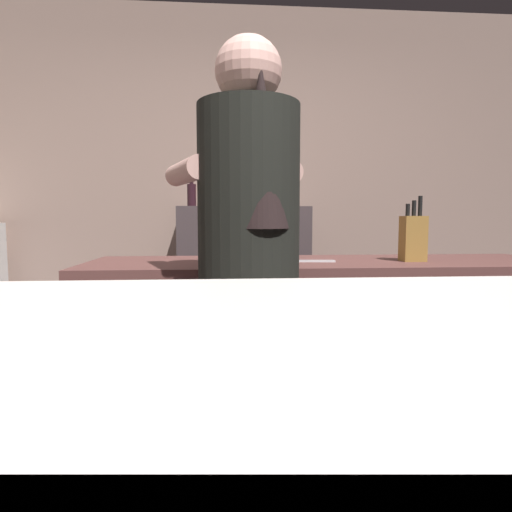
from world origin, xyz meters
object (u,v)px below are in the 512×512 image
at_px(chefs_knife, 307,261).
at_px(bottle_soy, 222,192).
at_px(bartender, 249,254).
at_px(knife_block, 413,237).
at_px(bottle_olive_oil, 192,194).
at_px(mixing_bowl, 251,257).
at_px(bottle_vinegar, 260,193).

distance_m(chefs_knife, bottle_soy, 1.44).
bearing_deg(bartender, chefs_knife, -53.75).
distance_m(knife_block, bottle_soy, 1.61).
bearing_deg(bottle_olive_oil, knife_block, -49.81).
bearing_deg(knife_block, chefs_knife, 179.78).
bearing_deg(chefs_knife, mixing_bowl, -169.26).
bearing_deg(bartender, bottle_soy, -16.17).
bearing_deg(mixing_bowl, bottle_soy, 95.33).
xyz_separation_m(knife_block, chefs_knife, (-0.47, 0.00, -0.10)).
bearing_deg(mixing_bowl, bottle_vinegar, 83.55).
relative_size(bottle_soy, bottle_vinegar, 1.12).
xyz_separation_m(mixing_bowl, bottle_vinegar, (0.14, 1.22, 0.34)).
height_order(knife_block, bottle_soy, bottle_soy).
bearing_deg(knife_block, bottle_vinegar, 115.88).
bearing_deg(knife_block, bottle_soy, 122.33).
height_order(knife_block, mixing_bowl, knife_block).
bearing_deg(bartender, bottle_olive_oil, -8.75).
bearing_deg(bartender, knife_block, -81.05).
bearing_deg(bottle_vinegar, knife_block, -64.12).
xyz_separation_m(mixing_bowl, bottle_soy, (-0.13, 1.36, 0.35)).
distance_m(chefs_knife, bottle_olive_oil, 1.43).
bearing_deg(bottle_vinegar, chefs_knife, -84.74).
relative_size(knife_block, bottle_vinegar, 1.18).
height_order(bartender, chefs_knife, bartender).
relative_size(bottle_vinegar, bottle_olive_oil, 1.06).
distance_m(knife_block, mixing_bowl, 0.73).
bearing_deg(bartender, mixing_bowl, -23.73).
bearing_deg(mixing_bowl, bottle_olive_oil, 104.94).
bearing_deg(chefs_knife, bottle_olive_oil, 120.49).
height_order(bartender, bottle_soy, bartender).
xyz_separation_m(bartender, mixing_bowl, (0.03, 0.38, -0.04)).
xyz_separation_m(chefs_knife, bottle_olive_oil, (-0.59, 1.26, 0.36)).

